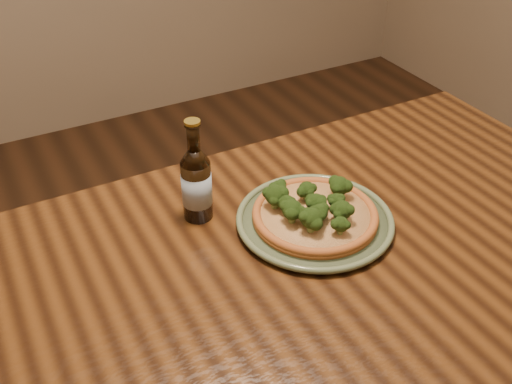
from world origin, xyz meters
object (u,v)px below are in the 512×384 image
table (282,315)px  beer_bottle (196,183)px  plate (315,220)px  pizza (314,213)px

table → beer_bottle: bearing=103.6°
plate → table: bearing=-141.5°
table → beer_bottle: size_ratio=7.20×
plate → beer_bottle: (-0.20, 0.14, 0.07)m
pizza → beer_bottle: bearing=145.0°
table → pizza: (0.13, 0.11, 0.12)m
table → plate: (0.14, 0.11, 0.10)m
pizza → beer_bottle: 0.24m
plate → pizza: pizza is taller
table → plate: plate is taller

